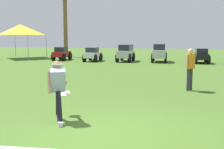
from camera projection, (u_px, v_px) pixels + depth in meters
ground_plane at (100, 134)px, 5.83m from camera, size 80.00×80.00×0.00m
frisbee_thrower at (58, 88)px, 6.62m from camera, size 0.55×1.08×1.43m
frisbee_in_flight at (65, 94)px, 7.16m from camera, size 0.35×0.34×0.11m
teammate_near_sideline at (190, 65)px, 10.31m from camera, size 0.36×0.44×1.56m
parked_car_slot_a at (62, 53)px, 23.61m from camera, size 1.17×2.24×1.10m
parked_car_slot_b at (93, 54)px, 22.57m from camera, size 1.09×2.20×1.10m
parked_car_slot_c at (126, 52)px, 22.33m from camera, size 1.17×2.41×1.34m
parked_car_slot_d at (159, 52)px, 21.84m from camera, size 1.27×2.40×1.40m
parked_car_slot_e at (201, 56)px, 20.98m from camera, size 1.20×2.25×1.10m
palm_tree_far_left at (65, 22)px, 26.90m from camera, size 2.88×3.08×6.02m
event_tent at (20, 30)px, 25.36m from camera, size 3.51×3.51×3.06m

